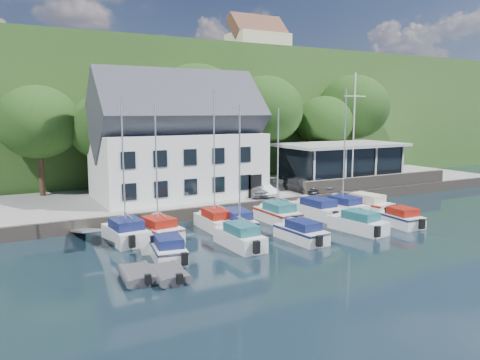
{
  "coord_description": "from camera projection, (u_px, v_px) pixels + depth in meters",
  "views": [
    {
      "loc": [
        -21.67,
        -22.1,
        8.45
      ],
      "look_at": [
        -4.86,
        9.0,
        3.22
      ],
      "focal_mm": 35.0,
      "sensor_mm": 36.0,
      "label": 1
    }
  ],
  "objects": [
    {
      "name": "boat_r1_2",
      "position": [
        214.0,
        167.0,
        33.11
      ],
      "size": [
        1.89,
        5.8,
        9.06
      ],
      "primitive_type": null,
      "rotation": [
        0.0,
        0.0,
        -0.01
      ],
      "color": "silver",
      "rests_on": "ground"
    },
    {
      "name": "boat_r1_7",
      "position": [
        365.0,
        202.0,
        39.53
      ],
      "size": [
        3.07,
        7.28,
        1.57
      ],
      "primitive_type": null,
      "rotation": [
        0.0,
        0.0,
        0.14
      ],
      "color": "silver",
      "rests_on": "ground"
    },
    {
      "name": "boat_r1_3",
      "position": [
        235.0,
        219.0,
        33.75
      ],
      "size": [
        2.7,
        6.82,
        1.47
      ],
      "primitive_type": null,
      "rotation": [
        0.0,
        0.0,
        -0.11
      ],
      "color": "silver",
      "rests_on": "ground"
    },
    {
      "name": "farmhouse",
      "position": [
        258.0,
        45.0,
        83.33
      ],
      "size": [
        10.4,
        7.0,
        8.2
      ],
      "primitive_type": null,
      "color": "beige",
      "rests_on": "hillside"
    },
    {
      "name": "car_blue",
      "position": [
        317.0,
        184.0,
        44.48
      ],
      "size": [
        1.4,
        3.5,
        1.19
      ],
      "primitive_type": "imported",
      "rotation": [
        0.0,
        0.0,
        -0.01
      ],
      "color": "#305194",
      "rests_on": "quay"
    },
    {
      "name": "tree_2",
      "position": [
        197.0,
        124.0,
        47.66
      ],
      "size": [
        8.93,
        8.93,
        12.21
      ],
      "primitive_type": null,
      "color": "black",
      "rests_on": "quay"
    },
    {
      "name": "club_pavilion",
      "position": [
        341.0,
        163.0,
        49.32
      ],
      "size": [
        13.2,
        7.2,
        4.1
      ],
      "primitive_type": null,
      "color": "black",
      "rests_on": "quay"
    },
    {
      "name": "tree_0",
      "position": [
        40.0,
        141.0,
        40.86
      ],
      "size": [
        7.09,
        7.09,
        9.69
      ],
      "primitive_type": null,
      "color": "black",
      "rests_on": "quay"
    },
    {
      "name": "car_silver",
      "position": [
        256.0,
        189.0,
        41.23
      ],
      "size": [
        2.44,
        4.0,
        1.27
      ],
      "primitive_type": "imported",
      "rotation": [
        0.0,
        0.0,
        -0.27
      ],
      "color": "#A3A4A8",
      "rests_on": "quay"
    },
    {
      "name": "gangway",
      "position": [
        85.0,
        241.0,
        30.74
      ],
      "size": [
        1.2,
        6.0,
        1.4
      ],
      "primitive_type": null,
      "color": "silver",
      "rests_on": "ground"
    },
    {
      "name": "tree_4",
      "position": [
        324.0,
        135.0,
        55.19
      ],
      "size": [
        6.74,
        6.74,
        9.21
      ],
      "primitive_type": null,
      "color": "black",
      "rests_on": "quay"
    },
    {
      "name": "dinghy_1",
      "position": [
        169.0,
        272.0,
        23.7
      ],
      "size": [
        1.9,
        3.0,
        0.68
      ],
      "primitive_type": null,
      "rotation": [
        0.0,
        0.0,
        -0.05
      ],
      "color": "#3A3A3F",
      "rests_on": "ground"
    },
    {
      "name": "boat_r2_2",
      "position": [
        301.0,
        230.0,
        30.61
      ],
      "size": [
        2.26,
        5.66,
        1.4
      ],
      "primitive_type": null,
      "rotation": [
        0.0,
        0.0,
        0.07
      ],
      "color": "silver",
      "rests_on": "ground"
    },
    {
      "name": "boat_r1_5",
      "position": [
        316.0,
        207.0,
        37.8
      ],
      "size": [
        2.69,
        7.07,
        1.52
      ],
      "primitive_type": null,
      "rotation": [
        0.0,
        0.0,
        0.07
      ],
      "color": "silver",
      "rests_on": "ground"
    },
    {
      "name": "boat_r1_0",
      "position": [
        123.0,
        170.0,
        29.8
      ],
      "size": [
        2.73,
        5.85,
        9.51
      ],
      "primitive_type": null,
      "rotation": [
        0.0,
        0.0,
        0.09
      ],
      "color": "silver",
      "rests_on": "ground"
    },
    {
      "name": "field_patch",
      "position": [
        151.0,
        72.0,
        92.99
      ],
      "size": [
        50.0,
        30.0,
        0.3
      ],
      "primitive_type": "cube",
      "color": "#5F7138",
      "rests_on": "hillside"
    },
    {
      "name": "car_dgrey",
      "position": [
        301.0,
        185.0,
        43.58
      ],
      "size": [
        1.79,
        4.26,
        1.23
      ],
      "primitive_type": "imported",
      "rotation": [
        0.0,
        0.0,
        0.02
      ],
      "color": "#2D2D32",
      "rests_on": "quay"
    },
    {
      "name": "tree_1",
      "position": [
        105.0,
        144.0,
        42.6
      ],
      "size": [
        6.51,
        6.51,
        8.9
      ],
      "primitive_type": null,
      "color": "black",
      "rests_on": "quay"
    },
    {
      "name": "seawall",
      "position": [
        379.0,
        181.0,
        46.0
      ],
      "size": [
        18.0,
        0.5,
        1.2
      ],
      "primitive_type": "cube",
      "color": "#5A5148",
      "rests_on": "quay"
    },
    {
      "name": "hillside",
      "position": [
        123.0,
        114.0,
        83.45
      ],
      "size": [
        160.0,
        75.0,
        16.0
      ],
      "primitive_type": "cube",
      "color": "#284C1C",
      "rests_on": "ground"
    },
    {
      "name": "boat_r2_0",
      "position": [
        168.0,
        248.0,
        26.73
      ],
      "size": [
        2.57,
        5.15,
        1.4
      ],
      "primitive_type": null,
      "rotation": [
        0.0,
        0.0,
        -0.15
      ],
      "color": "silver",
      "rests_on": "ground"
    },
    {
      "name": "tree_3",
      "position": [
        265.0,
        128.0,
        50.92
      ],
      "size": [
        8.24,
        8.24,
        11.26
      ],
      "primitive_type": null,
      "color": "black",
      "rests_on": "quay"
    },
    {
      "name": "boat_r2_1",
      "position": [
        240.0,
        172.0,
        28.62
      ],
      "size": [
        2.04,
        5.89,
        9.45
      ],
      "primitive_type": null,
      "rotation": [
        0.0,
        0.0,
        0.04
      ],
      "color": "silver",
      "rests_on": "ground"
    },
    {
      "name": "boat_r1_1",
      "position": [
        157.0,
        173.0,
        30.9
      ],
      "size": [
        2.96,
        6.11,
        8.73
      ],
      "primitive_type": null,
      "rotation": [
        0.0,
        0.0,
        0.15
      ],
      "color": "silver",
      "rests_on": "ground"
    },
    {
      "name": "car_white",
      "position": [
        262.0,
        189.0,
        41.51
      ],
      "size": [
        1.48,
        3.59,
        1.16
      ],
      "primitive_type": "imported",
      "rotation": [
        0.0,
        0.0,
        0.07
      ],
      "color": "silver",
      "rests_on": "quay"
    },
    {
      "name": "tree_5",
      "position": [
        354.0,
        123.0,
        58.07
      ],
      "size": [
        8.67,
        8.67,
        11.85
      ],
      "primitive_type": null,
      "color": "black",
      "rests_on": "quay"
    },
    {
      "name": "harbor_building",
      "position": [
        178.0,
        147.0,
        40.95
      ],
      "size": [
        14.4,
        8.2,
        8.7
      ],
      "primitive_type": null,
      "color": "white",
      "rests_on": "quay"
    },
    {
      "name": "boat_r2_4",
      "position": [
        400.0,
        216.0,
        34.63
      ],
      "size": [
        2.26,
        5.03,
        1.42
      ],
      "primitive_type": null,
      "rotation": [
        0.0,
        0.0,
        -0.06
      ],
      "color": "silver",
      "rests_on": "ground"
    },
    {
      "name": "quay",
      "position": [
        242.0,
        193.0,
        45.82
      ],
      "size": [
        60.0,
        13.0,
        1.0
      ],
      "primitive_type": "cube",
      "color": "gray",
      "rests_on": "ground"
    },
    {
      "name": "quay_face",
      "position": [
        279.0,
        204.0,
        40.17
      ],
      "size": [
        60.0,
        0.3,
        1.0
      ],
      "primitive_type": "cube",
      "color": "#5A5148",
      "rests_on": "ground"
    },
    {
      "name": "flagpole",
      "position": [
        354.0,
        131.0,
        44.97
      ],
      "size": [
        2.65,
        0.2,
        11.06
      ],
      "primitive_type": null,
      "color": "white",
      "rests_on": "quay"
    },
    {
      "name": "boat_r2_3",
      "position": [
        358.0,
        221.0,
        32.98
      ],
      "size": [
        2.91,
        6.31,
        1.52
      ],
      "primitive_type": null,
      "rotation": [
        0.0,
        0.0,
        0.17
      ],
      "color": "silver",
      "rests_on": "ground"
    },
    {
      "name": "ground",
      "position": [
        370.0,
        241.0,
        30.67
      ],
      "size": [
        180.0,
        180.0,
        0.0
      ],
      "primitive_type": "plane",
      "color": "black",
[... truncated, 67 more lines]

